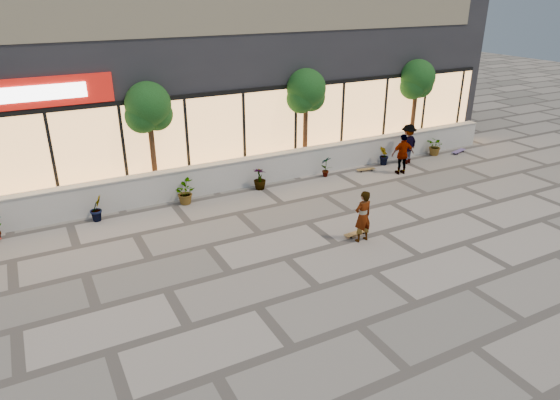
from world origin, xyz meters
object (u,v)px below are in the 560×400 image
tree_midwest (149,110)px  skater_right_near (403,154)px  skater_center (363,216)px  tree_mideast (306,93)px  skateboard_center (356,233)px  tree_east (417,82)px  skater_right_far (408,144)px  skateboard_right_far (459,151)px  skateboard_right_near (366,169)px

tree_midwest → skater_right_near: (8.97, -2.36, -2.19)m
tree_midwest → skater_center: size_ratio=2.56×
tree_mideast → skateboard_center: bearing=-106.2°
skater_right_near → tree_east: bearing=-125.8°
tree_east → skateboard_center: tree_east is taller
tree_east → tree_mideast: bearing=180.0°
skater_right_near → skater_right_far: 1.37m
tree_mideast → skateboard_center: size_ratio=4.91×
tree_east → skateboard_center: 9.73m
tree_midwest → tree_mideast: bearing=0.0°
tree_east → skateboard_right_far: 3.57m
skater_center → skateboard_right_far: bearing=-155.0°
skateboard_center → skateboard_right_near: bearing=45.3°
skateboard_right_near → tree_east: bearing=33.1°
tree_mideast → tree_east: (5.50, 0.00, 0.00)m
skater_right_near → skateboard_right_near: (-1.04, 0.86, -0.71)m
tree_midwest → skater_center: 7.83m
skater_right_near → skateboard_right_near: skater_right_near is taller
skateboard_right_far → skateboard_center: bearing=-169.3°
skater_right_far → skateboard_right_far: bearing=164.0°
tree_midwest → skateboard_right_near: (7.93, -1.50, -2.91)m
skateboard_center → tree_midwest: bearing=121.3°
skater_center → tree_mideast: bearing=-109.1°
skater_center → skater_right_far: size_ratio=0.94×
skater_center → tree_midwest: bearing=-58.9°
tree_east → skateboard_center: bearing=-140.9°
tree_east → skateboard_right_near: size_ratio=5.04×
tree_midwest → skateboard_right_near: bearing=-10.7°
skateboard_right_near → skateboard_right_far: 5.03m
tree_mideast → tree_east: bearing=0.0°
skateboard_center → skateboard_right_near: 5.67m
skateboard_right_near → skater_right_far: bearing=11.2°
skater_right_near → skateboard_right_far: size_ratio=1.77×
tree_east → skater_right_near: bearing=-137.0°
tree_midwest → skater_right_near: 9.53m
skater_center → skater_right_near: 6.07m
skateboard_center → skater_right_near: bearing=31.9°
skateboard_center → tree_east: bearing=34.2°
skater_center → skateboard_right_far: size_ratio=1.71×
tree_east → skateboard_right_far: size_ratio=4.39×
skater_center → skateboard_right_near: skater_center is taller
tree_mideast → skater_right_near: bearing=-38.5°
skateboard_right_near → skateboard_right_far: (5.03, -0.00, 0.01)m
tree_east → skater_center: 9.79m
skater_center → skater_right_far: 7.44m
tree_midwest → skater_right_far: size_ratio=2.40×
tree_mideast → skateboard_center: tree_mideast is taller
skater_right_far → skateboard_center: size_ratio=2.04×
skater_right_near → skater_center: bearing=50.3°
skater_right_near → tree_mideast: bearing=-27.3°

